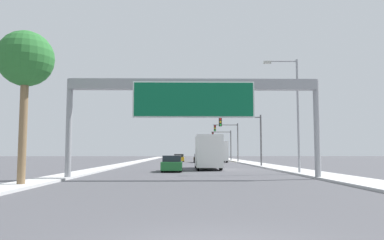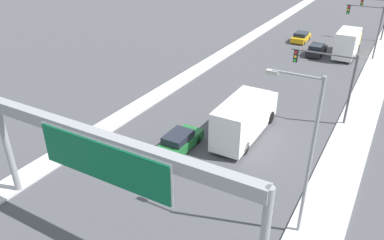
# 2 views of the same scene
# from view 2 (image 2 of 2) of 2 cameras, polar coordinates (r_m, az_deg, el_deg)

# --- Properties ---
(sidewalk_right) EXTENTS (3.00, 120.00, 0.15)m
(sidewalk_right) POSITION_cam_2_polar(r_m,az_deg,el_deg) (55.47, 27.02, 8.67)
(sidewalk_right) COLOR #BABABA
(sidewalk_right) RESTS_ON ground
(median_strip_left) EXTENTS (2.00, 120.00, 0.15)m
(median_strip_left) POSITION_cam_2_polar(r_m,az_deg,el_deg) (59.02, 8.83, 12.36)
(median_strip_left) COLOR #BABABA
(median_strip_left) RESTS_ON ground
(sign_gantry) EXTENTS (16.79, 0.73, 6.61)m
(sign_gantry) POSITION_cam_2_polar(r_m,az_deg,el_deg) (18.71, -13.06, -5.24)
(sign_gantry) COLOR gray
(sign_gantry) RESTS_ON ground
(car_far_left) EXTENTS (1.82, 4.53, 1.46)m
(car_far_left) POSITION_cam_2_polar(r_m,az_deg,el_deg) (28.58, -1.95, -3.31)
(car_far_left) COLOR #1E662D
(car_far_left) RESTS_ON ground
(car_far_center) EXTENTS (1.89, 4.26, 1.40)m
(car_far_center) POSITION_cam_2_polar(r_m,az_deg,el_deg) (58.42, 16.27, 12.03)
(car_far_center) COLOR gold
(car_far_center) RESTS_ON ground
(car_near_center) EXTENTS (1.86, 4.35, 1.44)m
(car_near_center) POSITION_cam_2_polar(r_m,az_deg,el_deg) (52.70, 18.44, 10.09)
(car_near_center) COLOR black
(car_near_center) RESTS_ON ground
(truck_box_primary) EXTENTS (2.49, 8.66, 3.41)m
(truck_box_primary) POSITION_cam_2_polar(r_m,az_deg,el_deg) (30.14, 8.07, 0.43)
(truck_box_primary) COLOR white
(truck_box_primary) RESTS_ON ground
(truck_box_secondary) EXTENTS (2.41, 7.14, 3.54)m
(truck_box_secondary) POSITION_cam_2_polar(r_m,az_deg,el_deg) (53.07, 22.64, 10.76)
(truck_box_secondary) COLOR yellow
(truck_box_secondary) RESTS_ON ground
(traffic_light_near_intersection) EXTENTS (5.39, 0.32, 6.23)m
(traffic_light_near_intersection) POSITION_cam_2_polar(r_m,az_deg,el_deg) (33.50, 20.45, 6.53)
(traffic_light_near_intersection) COLOR #4C4C4F
(traffic_light_near_intersection) RESTS_ON ground
(traffic_light_mid_block) EXTENTS (4.41, 0.32, 6.75)m
(traffic_light_mid_block) POSITION_cam_2_polar(r_m,az_deg,el_deg) (52.58, 25.34, 13.22)
(traffic_light_mid_block) COLOR #4C4C4F
(traffic_light_mid_block) RESTS_ON ground
(traffic_light_far_intersection) EXTENTS (4.03, 0.32, 6.06)m
(traffic_light_far_intersection) POSITION_cam_2_polar(r_m,az_deg,el_deg) (62.45, 26.43, 14.52)
(traffic_light_far_intersection) COLOR #4C4C4F
(traffic_light_far_intersection) RESTS_ON ground
(street_lamp_right) EXTENTS (2.82, 0.28, 9.35)m
(street_lamp_right) POSITION_cam_2_polar(r_m,az_deg,el_deg) (19.61, 16.90, -4.00)
(street_lamp_right) COLOR gray
(street_lamp_right) RESTS_ON ground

